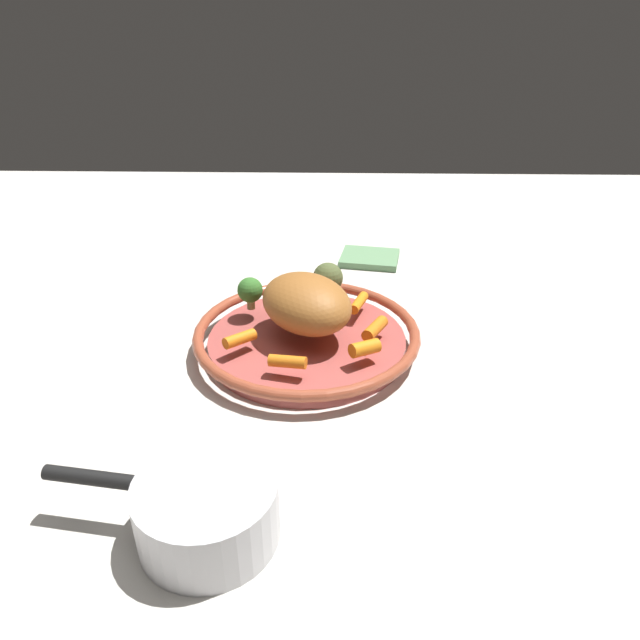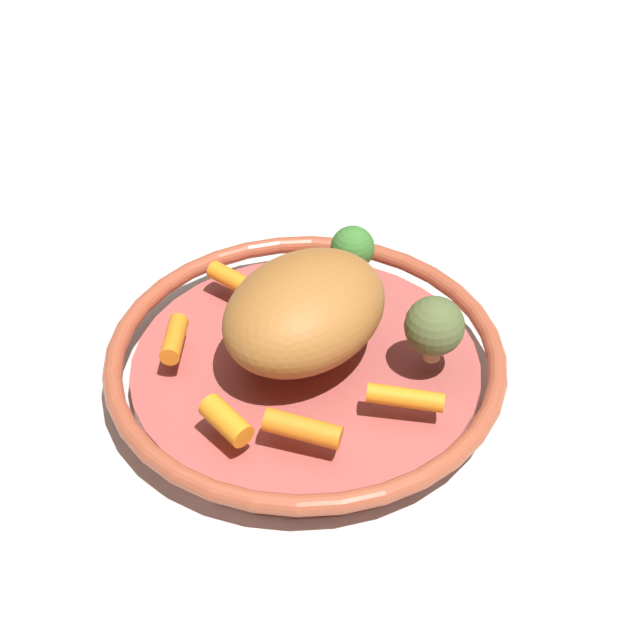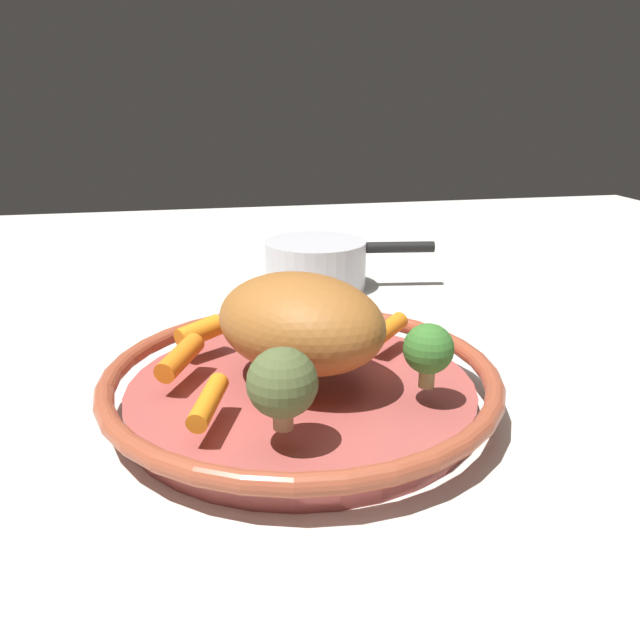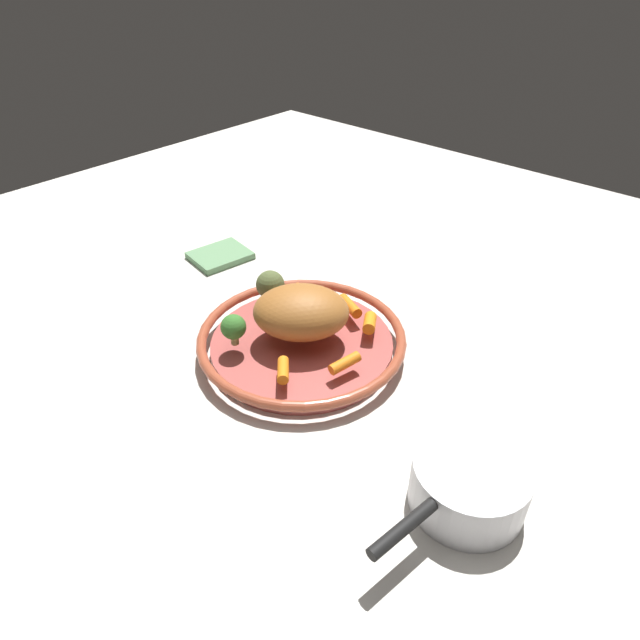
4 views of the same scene
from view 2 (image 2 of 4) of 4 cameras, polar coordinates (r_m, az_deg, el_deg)
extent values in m
plane|color=beige|center=(0.87, -0.85, -3.67)|extent=(2.16, 2.16, 0.00)
cylinder|color=#A84C47|center=(0.86, -0.85, -3.10)|extent=(0.31, 0.31, 0.02)
torus|color=#A44A31|center=(0.85, -0.87, -2.09)|extent=(0.35, 0.35, 0.02)
ellipsoid|color=#A1612A|center=(0.82, -0.98, 0.58)|extent=(0.19, 0.20, 0.08)
cylinder|color=orange|center=(0.79, 5.06, -4.60)|extent=(0.03, 0.07, 0.02)
cylinder|color=orange|center=(0.85, -8.61, -1.11)|extent=(0.06, 0.03, 0.02)
cylinder|color=orange|center=(0.77, -5.57, -5.94)|extent=(0.05, 0.04, 0.03)
cylinder|color=orange|center=(0.91, -5.14, 2.37)|extent=(0.05, 0.05, 0.02)
cylinder|color=orange|center=(0.76, -1.03, -6.44)|extent=(0.04, 0.06, 0.02)
cylinder|color=#9AA666|center=(0.92, 1.91, 3.00)|extent=(0.01, 0.01, 0.02)
sphere|color=#37712B|center=(0.90, 1.94, 4.30)|extent=(0.04, 0.04, 0.04)
cylinder|color=tan|center=(0.83, 6.63, -1.87)|extent=(0.01, 0.01, 0.01)
sphere|color=#505C32|center=(0.81, 6.79, -0.35)|extent=(0.05, 0.05, 0.05)
camera|label=1|loc=(0.90, -60.94, 13.10)|focal=32.22mm
camera|label=3|loc=(0.87, 35.72, 10.06)|focal=35.56mm
camera|label=4|loc=(1.23, -36.94, 33.75)|focal=31.12mm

